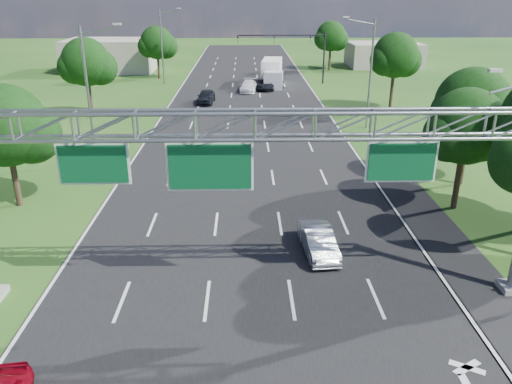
{
  "coord_description": "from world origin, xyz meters",
  "views": [
    {
      "loc": [
        -0.12,
        -6.45,
        12.2
      ],
      "look_at": [
        0.37,
        15.48,
        3.35
      ],
      "focal_mm": 35.0,
      "sensor_mm": 36.0,
      "label": 1
    }
  ],
  "objects_px": {
    "sign_gantry": "(257,140)",
    "box_truck": "(272,73)",
    "silver_sedan": "(318,241)",
    "traffic_signal": "(299,46)"
  },
  "relations": [
    {
      "from": "sign_gantry",
      "to": "box_truck",
      "type": "distance_m",
      "value": 52.84
    },
    {
      "from": "sign_gantry",
      "to": "silver_sedan",
      "type": "bearing_deg",
      "value": 48.42
    },
    {
      "from": "sign_gantry",
      "to": "box_truck",
      "type": "bearing_deg",
      "value": 86.29
    },
    {
      "from": "silver_sedan",
      "to": "box_truck",
      "type": "height_order",
      "value": "box_truck"
    },
    {
      "from": "sign_gantry",
      "to": "box_truck",
      "type": "height_order",
      "value": "sign_gantry"
    },
    {
      "from": "traffic_signal",
      "to": "box_truck",
      "type": "relative_size",
      "value": 1.34
    },
    {
      "from": "sign_gantry",
      "to": "silver_sedan",
      "type": "distance_m",
      "value": 7.83
    },
    {
      "from": "traffic_signal",
      "to": "box_truck",
      "type": "bearing_deg",
      "value": -171.78
    },
    {
      "from": "silver_sedan",
      "to": "box_truck",
      "type": "relative_size",
      "value": 0.44
    },
    {
      "from": "traffic_signal",
      "to": "silver_sedan",
      "type": "height_order",
      "value": "traffic_signal"
    }
  ]
}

